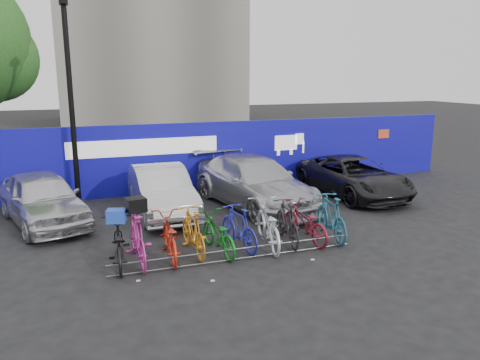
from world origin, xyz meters
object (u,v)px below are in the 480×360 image
bike_3 (193,232)px  bike_4 (218,234)px  bike_rack (237,254)px  bike_5 (239,228)px  car_3 (353,176)px  car_1 (161,191)px  bike_2 (169,237)px  bike_6 (267,225)px  bike_7 (287,222)px  car_0 (43,198)px  bike_0 (118,244)px  bike_8 (305,222)px  bike_1 (137,237)px  lamppost (71,100)px  bike_9 (331,217)px  car_2 (254,182)px

bike_3 → bike_4: bearing=165.4°
bike_rack → bike_5: bike_5 is taller
car_3 → bike_5: 6.32m
bike_rack → car_1: bearing=102.3°
bike_rack → bike_3: bearing=138.3°
bike_rack → bike_2: 1.57m
bike_6 → bike_7: bike_6 is taller
car_0 → bike_3: (3.31, -3.58, -0.18)m
car_1 → bike_2: (-0.46, -3.45, -0.20)m
bike_0 → bike_7: 4.00m
bike_3 → bike_7: bearing=176.8°
bike_3 → bike_8: (2.79, -0.08, -0.06)m
bike_0 → bike_6: bearing=-176.4°
bike_7 → bike_4: bearing=10.4°
bike_0 → bike_3: (1.67, 0.11, 0.05)m
bike_1 → bike_8: size_ratio=1.07×
car_0 → bike_4: bearing=-60.6°
lamppost → bike_6: size_ratio=2.97×
bike_rack → bike_1: 2.20m
bike_6 → bike_8: 1.01m
bike_9 → bike_7: bearing=5.0°
car_1 → bike_7: (2.43, -3.47, -0.16)m
bike_7 → car_2: bearing=-89.7°
car_2 → bike_0: car_2 is taller
car_0 → car_3: bearing=-17.9°
bike_0 → bike_9: bearing=-176.4°
car_0 → car_1: size_ratio=0.99×
lamppost → bike_1: lamppost is taller
bike_1 → bike_4: size_ratio=1.11×
bike_6 → car_3: bearing=-134.1°
car_2 → bike_2: bearing=-145.4°
lamppost → car_3: size_ratio=1.30×
lamppost → bike_7: 7.62m
car_2 → bike_8: bearing=-100.4°
car_1 → bike_4: (0.65, -3.54, -0.24)m
bike_1 → bike_0: bearing=-0.5°
bike_3 → car_0: bearing=-49.3°
car_0 → bike_6: bearing=-52.8°
car_3 → bike_8: bearing=-138.2°
car_1 → bike_2: size_ratio=2.24×
car_0 → bike_4: car_0 is taller
car_3 → bike_3: (-6.42, -3.40, -0.11)m
bike_8 → bike_6: bearing=-5.4°
bike_0 → bike_7: bearing=-175.4°
bike_6 → car_1: bearing=-53.2°
car_1 → lamppost: bearing=140.7°
car_1 → bike_3: 3.43m
car_2 → bike_7: 3.41m
bike_rack → lamppost: bearing=118.1°
car_1 → car_2: (2.88, -0.10, 0.06)m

